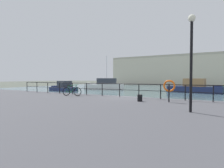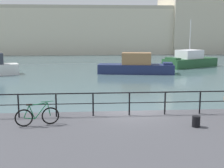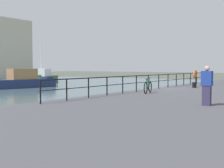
{
  "view_description": "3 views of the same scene",
  "coord_description": "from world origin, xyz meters",
  "views": [
    {
      "loc": [
        6.45,
        -13.87,
        2.53
      ],
      "look_at": [
        -3.49,
        3.82,
        1.86
      ],
      "focal_mm": 29.42,
      "sensor_mm": 36.0,
      "label": 1
    },
    {
      "loc": [
        -2.0,
        -13.71,
        4.75
      ],
      "look_at": [
        -0.68,
        3.68,
        1.69
      ],
      "focal_mm": 47.28,
      "sensor_mm": 36.0,
      "label": 2
    },
    {
      "loc": [
        -20.57,
        -10.92,
        2.65
      ],
      "look_at": [
        -1.69,
        2.56,
        1.32
      ],
      "focal_mm": 47.64,
      "sensor_mm": 36.0,
      "label": 3
    }
  ],
  "objects": [
    {
      "name": "ground_plane",
      "position": [
        0.0,
        0.0,
        0.0
      ],
      "size": [
        240.0,
        240.0,
        0.0
      ],
      "primitive_type": "plane",
      "color": "#4C5147"
    },
    {
      "name": "moored_small_launch",
      "position": [
        11.9,
        26.32,
        0.9
      ],
      "size": [
        8.37,
        6.37,
        6.5
      ],
      "rotation": [
        0.0,
        0.0,
        3.63
      ],
      "color": "#23512D",
      "rests_on": "water_basin"
    },
    {
      "name": "moored_white_yacht",
      "position": [
        3.41,
        20.15,
        0.91
      ],
      "size": [
        8.97,
        3.49,
        2.43
      ],
      "rotation": [
        0.0,
        0.0,
        -0.16
      ],
      "color": "navy",
      "rests_on": "water_basin"
    },
    {
      "name": "quay_railing",
      "position": [
        -0.22,
        -0.75,
        1.75
      ],
      "size": [
        23.18,
        0.07,
        1.08
      ],
      "color": "black",
      "rests_on": "quay_promenade"
    },
    {
      "name": "parked_bicycle",
      "position": [
        -4.16,
        -1.97,
        1.4
      ],
      "size": [
        1.74,
        0.46,
        0.98
      ],
      "rotation": [
        0.0,
        0.0,
        0.23
      ],
      "color": "black",
      "rests_on": "quay_promenade"
    },
    {
      "name": "mooring_bollard",
      "position": [
        2.22,
        -2.64,
        1.23
      ],
      "size": [
        0.32,
        0.32,
        0.44
      ],
      "primitive_type": "cylinder",
      "color": "black",
      "rests_on": "quay_promenade"
    },
    {
      "name": "life_ring_stand",
      "position": [
        3.95,
        -2.08,
        1.98
      ],
      "size": [
        0.75,
        0.16,
        1.4
      ],
      "color": "black",
      "rests_on": "quay_promenade"
    },
    {
      "name": "standing_person",
      "position": [
        -8.06,
        -6.91,
        1.87
      ],
      "size": [
        0.29,
        0.44,
        1.69
      ],
      "rotation": [
        0.0,
        0.0,
        0.02
      ],
      "color": "#332D4C",
      "rests_on": "quay_promenade"
    }
  ]
}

